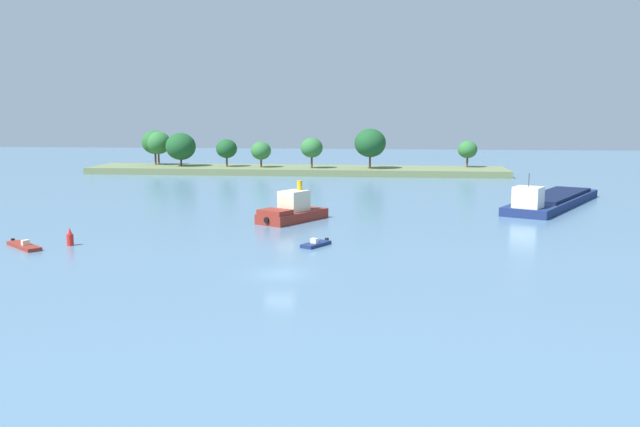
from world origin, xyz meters
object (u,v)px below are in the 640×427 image
(fishing_skiff, at_px, (316,244))
(small_motorboat, at_px, (24,246))
(channel_buoy_red, at_px, (70,238))
(tugboat, at_px, (292,211))
(cargo_barge, at_px, (552,200))

(fishing_skiff, distance_m, small_motorboat, 30.01)
(fishing_skiff, distance_m, channel_buoy_red, 25.67)
(tugboat, bearing_deg, fishing_skiff, -72.52)
(channel_buoy_red, bearing_deg, cargo_barge, 32.48)
(tugboat, bearing_deg, channel_buoy_red, -138.35)
(fishing_skiff, xyz_separation_m, cargo_barge, (31.27, 33.59, 0.72))
(fishing_skiff, height_order, cargo_barge, cargo_barge)
(cargo_barge, height_order, channel_buoy_red, cargo_barge)
(small_motorboat, xyz_separation_m, channel_buoy_red, (4.19, 1.63, 0.60))
(fishing_skiff, xyz_separation_m, channel_buoy_red, (-25.53, -2.57, 0.59))
(tugboat, height_order, channel_buoy_red, tugboat)
(fishing_skiff, height_order, small_motorboat, small_motorboat)
(small_motorboat, xyz_separation_m, tugboat, (24.76, 19.93, 1.08))
(tugboat, bearing_deg, small_motorboat, -141.17)
(cargo_barge, xyz_separation_m, channel_buoy_red, (-56.80, -36.16, -0.13))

